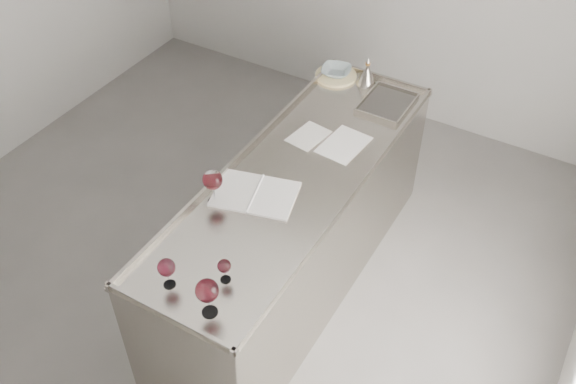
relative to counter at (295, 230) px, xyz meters
The scene contains 12 objects.
room_shell 1.10m from the counter, 148.97° to the right, with size 4.54×5.04×2.84m.
counter is the anchor object (origin of this frame).
wine_glass_left 0.81m from the counter, 122.67° to the right, with size 0.11×0.11×0.22m.
wine_glass_middle 1.19m from the counter, 96.86° to the right, with size 0.09×0.09×0.17m.
wine_glass_right 1.24m from the counter, 82.33° to the right, with size 0.11×0.11×0.22m.
wine_glass_small 1.04m from the counter, 83.70° to the right, with size 0.07×0.07×0.14m.
notebook 0.56m from the counter, 111.94° to the right, with size 0.53×0.43×0.02m.
loose_paper_top 0.60m from the counter, 107.26° to the left, with size 0.18×0.26×0.00m, color silver.
loose_paper_under 0.62m from the counter, 72.59° to the left, with size 0.23×0.33×0.00m, color silver.
trivet 1.19m from the counter, 104.66° to the left, with size 0.29×0.29×0.02m, color beige.
ceramic_bowl 1.20m from the counter, 104.66° to the left, with size 0.21×0.21×0.05m, color gray.
wine_funnel 1.20m from the counter, 92.84° to the left, with size 0.14×0.14×0.21m.
Camera 1 is at (1.89, -2.16, 3.41)m, focal length 40.00 mm.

